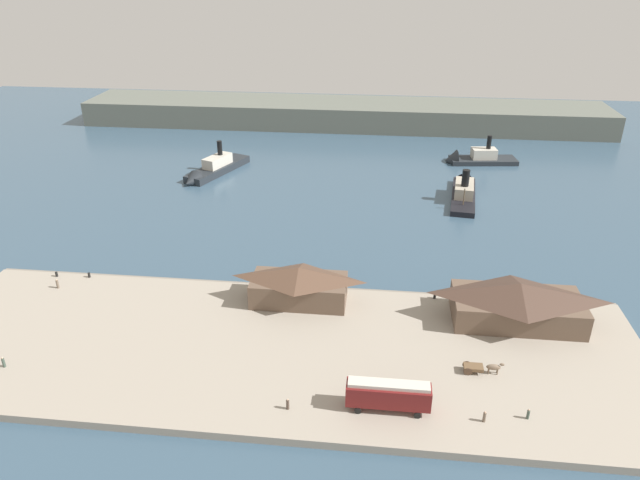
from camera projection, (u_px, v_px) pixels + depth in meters
ground_plane at (298, 281)px, 107.24m from camera, size 320.00×320.00×0.00m
quay_promenade at (277, 350)px, 87.36m from camera, size 110.00×36.00×1.20m
seawall_edge at (295, 288)px, 103.81m from camera, size 110.00×0.80×1.00m
ferry_shed_customs_shed at (299, 284)px, 97.33m from camera, size 16.24×7.99×6.40m
ferry_shed_east_terminal at (518, 302)px, 91.96m from camera, size 20.51×10.31×6.82m
street_tram at (388, 394)px, 74.20m from camera, size 10.83×2.80×4.26m
horse_cart at (481, 367)px, 81.42m from camera, size 5.59×1.68×1.87m
pedestrian_near_west_shed at (57, 284)px, 102.23m from camera, size 0.43×0.43×1.76m
pedestrian_walking_west at (484, 417)px, 72.95m from camera, size 0.40×0.40×1.62m
pedestrian_at_waters_edge at (3, 362)px, 82.64m from camera, size 0.42×0.42×1.68m
pedestrian_walking_east at (288, 404)px, 74.97m from camera, size 0.41×0.41×1.64m
pedestrian_by_tram at (528, 414)px, 73.43m from camera, size 0.37×0.37×1.51m
mooring_post_west at (57, 274)px, 106.07m from camera, size 0.44×0.44×0.90m
mooring_post_center_west at (435, 296)px, 99.31m from camera, size 0.44×0.44×0.90m
mooring_post_center_east at (89, 275)px, 105.79m from camera, size 0.44×0.44×0.90m
ferry_moored_east at (472, 159)px, 167.58m from camera, size 21.11×9.03×10.41m
ferry_near_quay at (212, 170)px, 157.91m from camera, size 14.11×25.02×10.05m
ferry_approaching_west at (464, 189)px, 145.18m from camera, size 8.42×26.22×9.90m
far_headland at (343, 114)px, 203.54m from camera, size 180.00×24.00×8.00m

